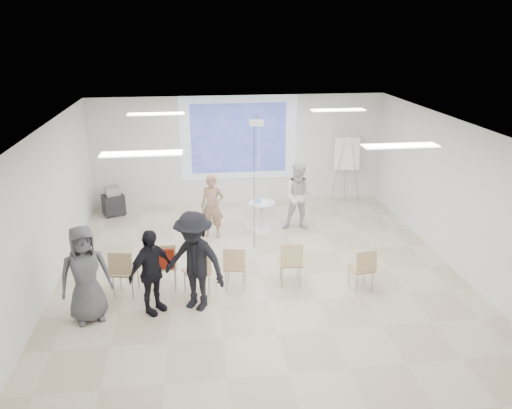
{
  "coord_description": "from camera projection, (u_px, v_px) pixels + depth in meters",
  "views": [
    {
      "loc": [
        -1.23,
        -8.84,
        4.77
      ],
      "look_at": [
        0.0,
        0.8,
        1.25
      ],
      "focal_mm": 35.0,
      "sensor_mm": 36.0,
      "label": 1
    }
  ],
  "objects": [
    {
      "name": "floor",
      "position": [
        261.0,
        279.0,
        10.04
      ],
      "size": [
        8.0,
        9.0,
        0.1
      ],
      "primitive_type": "cube",
      "color": "beige",
      "rests_on": "ground"
    },
    {
      "name": "ceiling",
      "position": [
        262.0,
        126.0,
        8.98
      ],
      "size": [
        8.0,
        9.0,
        0.1
      ],
      "primitive_type": "cube",
      "color": "white",
      "rests_on": "wall_back"
    },
    {
      "name": "wall_back",
      "position": [
        239.0,
        150.0,
        13.75
      ],
      "size": [
        8.0,
        0.1,
        3.0
      ],
      "primitive_type": "cube",
      "color": "silver",
      "rests_on": "floor"
    },
    {
      "name": "wall_left",
      "position": [
        40.0,
        216.0,
        9.02
      ],
      "size": [
        0.1,
        9.0,
        3.0
      ],
      "primitive_type": "cube",
      "color": "silver",
      "rests_on": "floor"
    },
    {
      "name": "wall_right",
      "position": [
        461.0,
        198.0,
        9.99
      ],
      "size": [
        0.1,
        9.0,
        3.0
      ],
      "primitive_type": "cube",
      "color": "silver",
      "rests_on": "floor"
    },
    {
      "name": "projection_halo",
      "position": [
        239.0,
        138.0,
        13.57
      ],
      "size": [
        3.2,
        0.01,
        2.3
      ],
      "primitive_type": "cube",
      "color": "silver",
      "rests_on": "wall_back"
    },
    {
      "name": "projection_image",
      "position": [
        239.0,
        138.0,
        13.56
      ],
      "size": [
        2.6,
        0.01,
        1.9
      ],
      "primitive_type": "cube",
      "color": "#2E3C9E",
      "rests_on": "wall_back"
    },
    {
      "name": "pedestal_table",
      "position": [
        262.0,
        215.0,
        12.05
      ],
      "size": [
        0.76,
        0.76,
        0.78
      ],
      "rotation": [
        0.0,
        0.0,
        -0.24
      ],
      "color": "white",
      "rests_on": "floor"
    },
    {
      "name": "player_left",
      "position": [
        212.0,
        202.0,
        11.62
      ],
      "size": [
        0.71,
        0.56,
        1.72
      ],
      "primitive_type": "imported",
      "rotation": [
        0.0,
        0.0,
        -0.23
      ],
      "color": "#9E7761",
      "rests_on": "floor"
    },
    {
      "name": "player_right",
      "position": [
        300.0,
        193.0,
        12.03
      ],
      "size": [
        1.03,
        0.89,
        1.87
      ],
      "primitive_type": "imported",
      "rotation": [
        0.0,
        0.0,
        -0.21
      ],
      "color": "silver",
      "rests_on": "floor"
    },
    {
      "name": "controller_left",
      "position": [
        219.0,
        188.0,
        11.78
      ],
      "size": [
        0.07,
        0.14,
        0.04
      ],
      "primitive_type": "cube",
      "rotation": [
        0.0,
        0.0,
        -0.23
      ],
      "color": "silver",
      "rests_on": "player_left"
    },
    {
      "name": "controller_right",
      "position": [
        291.0,
        177.0,
        12.13
      ],
      "size": [
        0.06,
        0.12,
        0.04
      ],
      "primitive_type": "cube",
      "rotation": [
        0.0,
        0.0,
        -0.21
      ],
      "color": "silver",
      "rests_on": "player_right"
    },
    {
      "name": "chair_far_left",
      "position": [
        123.0,
        269.0,
        9.11
      ],
      "size": [
        0.52,
        0.55,
        0.93
      ],
      "rotation": [
        0.0,
        0.0,
        -0.21
      ],
      "color": "tan",
      "rests_on": "floor"
    },
    {
      "name": "chair_left_mid",
      "position": [
        164.0,
        262.0,
        9.33
      ],
      "size": [
        0.46,
        0.49,
        0.97
      ],
      "rotation": [
        0.0,
        0.0,
        0.01
      ],
      "color": "tan",
      "rests_on": "floor"
    },
    {
      "name": "chair_left_inner",
      "position": [
        198.0,
        269.0,
        9.13
      ],
      "size": [
        0.56,
        0.58,
        0.92
      ],
      "rotation": [
        0.0,
        0.0,
        0.34
      ],
      "color": "tan",
      "rests_on": "floor"
    },
    {
      "name": "chair_center",
      "position": [
        235.0,
        264.0,
        9.39
      ],
      "size": [
        0.49,
        0.51,
        0.87
      ],
      "rotation": [
        0.0,
        0.0,
        -0.2
      ],
      "color": "tan",
      "rests_on": "floor"
    },
    {
      "name": "chair_right_inner",
      "position": [
        291.0,
        260.0,
        9.49
      ],
      "size": [
        0.46,
        0.49,
        0.91
      ],
      "rotation": [
        0.0,
        0.0,
        -0.09
      ],
      "color": "tan",
      "rests_on": "floor"
    },
    {
      "name": "chair_right_far",
      "position": [
        363.0,
        266.0,
        9.32
      ],
      "size": [
        0.45,
        0.48,
        0.86
      ],
      "rotation": [
        0.0,
        0.0,
        0.13
      ],
      "color": "tan",
      "rests_on": "floor"
    },
    {
      "name": "red_jacket",
      "position": [
        164.0,
        259.0,
        9.15
      ],
      "size": [
        0.39,
        0.09,
        0.38
      ],
      "primitive_type": "cube",
      "rotation": [
        0.0,
        0.0,
        0.01
      ],
      "color": "#9D2413",
      "rests_on": "chair_left_mid"
    },
    {
      "name": "laptop",
      "position": [
        196.0,
        269.0,
        9.23
      ],
      "size": [
        0.4,
        0.35,
        0.03
      ],
      "primitive_type": "imported",
      "rotation": [
        0.0,
        0.0,
        3.49
      ],
      "color": "black",
      "rests_on": "chair_left_inner"
    },
    {
      "name": "audience_left",
      "position": [
        150.0,
        266.0,
        8.5
      ],
      "size": [
        1.17,
        1.16,
        1.77
      ],
      "primitive_type": "imported",
      "rotation": [
        0.0,
        0.0,
        0.77
      ],
      "color": "black",
      "rests_on": "floor"
    },
    {
      "name": "audience_mid",
      "position": [
        194.0,
        255.0,
        8.58
      ],
      "size": [
        1.52,
        1.34,
        2.06
      ],
      "primitive_type": "imported",
      "rotation": [
        0.0,
        0.0,
        -0.58
      ],
      "color": "black",
      "rests_on": "floor"
    },
    {
      "name": "audience_outer",
      "position": [
        85.0,
        269.0,
        8.26
      ],
      "size": [
        1.09,
        0.9,
        1.91
      ],
      "primitive_type": "imported",
      "rotation": [
        0.0,
        0.0,
        0.35
      ],
      "color": "#535358",
      "rests_on": "floor"
    },
    {
      "name": "flipchart_easel",
      "position": [
        347.0,
        153.0,
        13.85
      ],
      "size": [
        0.81,
        0.63,
        1.91
      ],
      "rotation": [
        0.0,
        0.0,
        -0.22
      ],
      "color": "#96989F",
      "rests_on": "floor"
    },
    {
      "name": "av_cart",
      "position": [
        113.0,
        202.0,
        13.13
      ],
      "size": [
        0.65,
        0.6,
        0.79
      ],
      "rotation": [
        0.0,
        0.0,
        0.42
      ],
      "color": "black",
      "rests_on": "floor"
    },
    {
      "name": "ceiling_projector",
      "position": [
        256.0,
        129.0,
        10.51
      ],
      "size": [
        0.3,
        0.25,
        3.0
      ],
      "color": "white",
      "rests_on": "ceiling"
    },
    {
      "name": "fluor_panel_nw",
      "position": [
        156.0,
        114.0,
        10.63
      ],
      "size": [
        1.2,
        0.3,
        0.02
      ],
      "primitive_type": "cube",
      "color": "white",
      "rests_on": "ceiling"
    },
    {
      "name": "fluor_panel_ne",
      "position": [
        338.0,
        110.0,
        11.11
      ],
      "size": [
        1.2,
        0.3,
        0.02
      ],
      "primitive_type": "cube",
      "color": "white",
      "rests_on": "ceiling"
    },
    {
      "name": "fluor_panel_sw",
      "position": [
        142.0,
        154.0,
        7.37
      ],
      "size": [
        1.2,
        0.3,
        0.02
      ],
      "primitive_type": "cube",
      "color": "white",
      "rests_on": "ceiling"
    },
    {
      "name": "fluor_panel_se",
      "position": [
        400.0,
        146.0,
        7.85
      ],
      "size": [
        1.2,
        0.3,
        0.02
      ],
      "primitive_type": "cube",
      "color": "white",
      "rests_on": "ceiling"
    }
  ]
}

